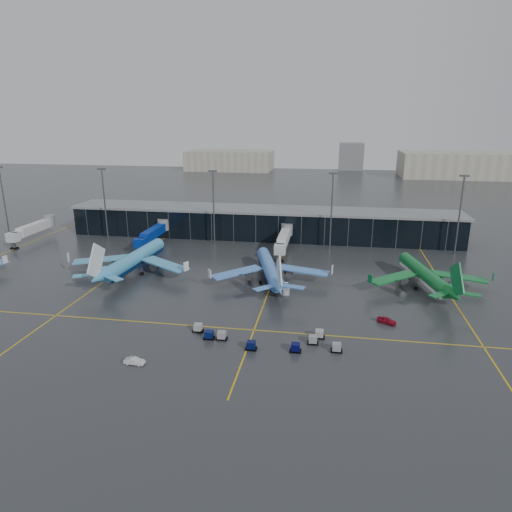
% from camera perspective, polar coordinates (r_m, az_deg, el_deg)
% --- Properties ---
extents(ground, '(600.00, 600.00, 0.00)m').
position_cam_1_polar(ground, '(111.47, -4.06, -5.50)').
color(ground, '#282B2D').
rests_on(ground, ground).
extents(terminal_pier, '(142.00, 17.00, 10.70)m').
position_cam_1_polar(terminal_pier, '(168.10, 0.75, 4.21)').
color(terminal_pier, black).
rests_on(terminal_pier, ground).
extents(jet_bridges, '(94.00, 27.50, 7.20)m').
position_cam_1_polar(jet_bridges, '(159.53, -12.84, 2.76)').
color(jet_bridges, '#595B60').
rests_on(jet_bridges, ground).
extents(flood_masts, '(203.00, 0.50, 25.50)m').
position_cam_1_polar(flood_masts, '(154.07, 1.94, 6.21)').
color(flood_masts, '#595B60').
rests_on(flood_masts, ground).
extents(distant_hangars, '(260.00, 71.00, 22.00)m').
position_cam_1_polar(distant_hangars, '(372.62, 13.48, 11.30)').
color(distant_hangars, '#B2AD99').
rests_on(distant_hangars, ground).
extents(taxi_lines, '(220.00, 120.00, 0.02)m').
position_cam_1_polar(taxi_lines, '(119.48, 1.80, -3.88)').
color(taxi_lines, gold).
rests_on(taxi_lines, ground).
extents(airliner_arkefly, '(39.69, 44.43, 12.90)m').
position_cam_1_polar(airliner_arkefly, '(133.26, -14.94, 0.67)').
color(airliner_arkefly, '#3E98CC').
rests_on(airliner_arkefly, ground).
extents(airliner_klm_near, '(42.43, 45.68, 11.73)m').
position_cam_1_polar(airliner_klm_near, '(121.84, 1.68, -0.55)').
color(airliner_klm_near, '#4380DC').
rests_on(airliner_klm_near, ground).
extents(airliner_aer_lingus, '(39.89, 43.37, 11.45)m').
position_cam_1_polar(airliner_aer_lingus, '(125.39, 20.36, -1.19)').
color(airliner_aer_lingus, '#0C6A29').
rests_on(airliner_aer_lingus, ground).
extents(baggage_carts, '(30.42, 8.45, 1.70)m').
position_cam_1_polar(baggage_carts, '(90.93, 1.39, -10.37)').
color(baggage_carts, black).
rests_on(baggage_carts, ground).
extents(mobile_airstair, '(2.40, 3.34, 3.45)m').
position_cam_1_polar(mobile_airstair, '(115.34, 3.66, -4.29)').
color(mobile_airstair, silver).
rests_on(mobile_airstair, ground).
extents(service_van_red, '(4.41, 3.42, 1.40)m').
position_cam_1_polar(service_van_red, '(102.77, 16.03, -7.74)').
color(service_van_red, maroon).
rests_on(service_van_red, ground).
extents(service_van_white, '(3.85, 1.50, 1.25)m').
position_cam_1_polar(service_van_white, '(86.65, -14.95, -12.56)').
color(service_van_white, silver).
rests_on(service_van_white, ground).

